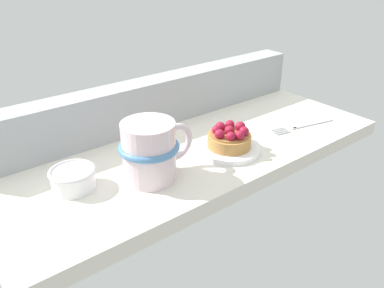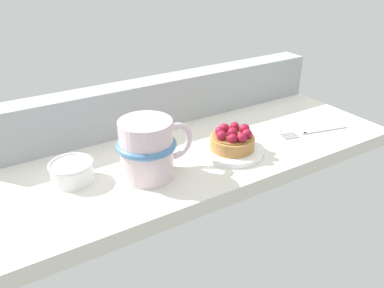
% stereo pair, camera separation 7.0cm
% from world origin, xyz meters
% --- Properties ---
extents(ground_plane, '(0.80, 0.33, 0.03)m').
position_xyz_m(ground_plane, '(0.00, 0.00, -0.01)').
color(ground_plane, silver).
extents(window_rail_back, '(0.78, 0.06, 0.10)m').
position_xyz_m(window_rail_back, '(0.00, 0.14, 0.05)').
color(window_rail_back, '#9EA3A8').
rests_on(window_rail_back, ground_plane).
extents(dessert_plate, '(0.12, 0.12, 0.01)m').
position_xyz_m(dessert_plate, '(0.04, -0.06, 0.00)').
color(dessert_plate, white).
rests_on(dessert_plate, ground_plane).
extents(raspberry_tart, '(0.08, 0.08, 0.04)m').
position_xyz_m(raspberry_tart, '(0.04, -0.06, 0.03)').
color(raspberry_tart, '#B77F42').
rests_on(raspberry_tart, dessert_plate).
extents(coffee_mug, '(0.14, 0.10, 0.10)m').
position_xyz_m(coffee_mug, '(-0.13, -0.05, 0.05)').
color(coffee_mug, silver).
rests_on(coffee_mug, ground_plane).
extents(dessert_fork, '(0.16, 0.05, 0.01)m').
position_xyz_m(dessert_fork, '(0.25, -0.08, 0.00)').
color(dessert_fork, '#B7B7BC').
rests_on(dessert_fork, ground_plane).
extents(sugar_bowl, '(0.08, 0.08, 0.04)m').
position_xyz_m(sugar_bowl, '(-0.25, 0.00, 0.02)').
color(sugar_bowl, white).
rests_on(sugar_bowl, ground_plane).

